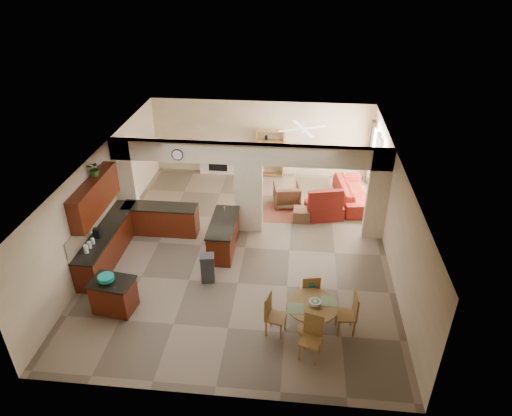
# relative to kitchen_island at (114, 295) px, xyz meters

# --- Properties ---
(floor) EXTENTS (10.00, 10.00, 0.00)m
(floor) POSITION_rel_kitchen_island_xyz_m (2.77, 2.83, -0.42)
(floor) COLOR #806D58
(floor) RESTS_ON ground
(ceiling) EXTENTS (10.00, 10.00, 0.00)m
(ceiling) POSITION_rel_kitchen_island_xyz_m (2.77, 2.83, 2.38)
(ceiling) COLOR white
(ceiling) RESTS_ON wall_back
(wall_back) EXTENTS (8.00, 0.00, 8.00)m
(wall_back) POSITION_rel_kitchen_island_xyz_m (2.77, 7.83, 0.98)
(wall_back) COLOR beige
(wall_back) RESTS_ON floor
(wall_front) EXTENTS (8.00, 0.00, 8.00)m
(wall_front) POSITION_rel_kitchen_island_xyz_m (2.77, -2.17, 0.98)
(wall_front) COLOR beige
(wall_front) RESTS_ON floor
(wall_left) EXTENTS (0.00, 10.00, 10.00)m
(wall_left) POSITION_rel_kitchen_island_xyz_m (-1.23, 2.83, 0.98)
(wall_left) COLOR beige
(wall_left) RESTS_ON floor
(wall_right) EXTENTS (0.00, 10.00, 10.00)m
(wall_right) POSITION_rel_kitchen_island_xyz_m (6.77, 2.83, 0.98)
(wall_right) COLOR beige
(wall_right) RESTS_ON floor
(partition_left_pier) EXTENTS (0.60, 0.25, 2.80)m
(partition_left_pier) POSITION_rel_kitchen_island_xyz_m (-0.93, 3.83, 0.98)
(partition_left_pier) COLOR beige
(partition_left_pier) RESTS_ON floor
(partition_center_pier) EXTENTS (0.80, 0.25, 2.20)m
(partition_center_pier) POSITION_rel_kitchen_island_xyz_m (2.77, 3.83, 0.68)
(partition_center_pier) COLOR beige
(partition_center_pier) RESTS_ON floor
(partition_right_pier) EXTENTS (0.60, 0.25, 2.80)m
(partition_right_pier) POSITION_rel_kitchen_island_xyz_m (6.47, 3.83, 0.98)
(partition_right_pier) COLOR beige
(partition_right_pier) RESTS_ON floor
(partition_header) EXTENTS (8.00, 0.25, 0.60)m
(partition_header) POSITION_rel_kitchen_island_xyz_m (2.77, 3.83, 2.08)
(partition_header) COLOR beige
(partition_header) RESTS_ON partition_center_pier
(kitchen_counter) EXTENTS (2.52, 3.29, 1.48)m
(kitchen_counter) POSITION_rel_kitchen_island_xyz_m (-0.49, 2.58, 0.04)
(kitchen_counter) COLOR #461008
(kitchen_counter) RESTS_ON floor
(upper_cabinets) EXTENTS (0.35, 2.40, 0.90)m
(upper_cabinets) POSITION_rel_kitchen_island_xyz_m (-1.05, 2.03, 1.50)
(upper_cabinets) COLOR #461008
(upper_cabinets) RESTS_ON wall_left
(peninsula) EXTENTS (0.70, 1.85, 0.91)m
(peninsula) POSITION_rel_kitchen_island_xyz_m (2.17, 2.72, 0.03)
(peninsula) COLOR #461008
(peninsula) RESTS_ON floor
(wall_clock) EXTENTS (0.34, 0.03, 0.34)m
(wall_clock) POSITION_rel_kitchen_island_xyz_m (0.77, 3.68, 2.03)
(wall_clock) COLOR #482318
(wall_clock) RESTS_ON partition_header
(rug) EXTENTS (1.60, 1.30, 0.01)m
(rug) POSITION_rel_kitchen_island_xyz_m (3.97, 4.93, -0.42)
(rug) COLOR brown
(rug) RESTS_ON floor
(fireplace) EXTENTS (1.60, 0.35, 1.20)m
(fireplace) POSITION_rel_kitchen_island_xyz_m (1.17, 7.67, 0.19)
(fireplace) COLOR white
(fireplace) RESTS_ON floor
(shelving_unit) EXTENTS (1.00, 0.32, 1.80)m
(shelving_unit) POSITION_rel_kitchen_island_xyz_m (3.12, 7.65, 0.48)
(shelving_unit) COLOR olive
(shelving_unit) RESTS_ON floor
(window_a) EXTENTS (0.02, 0.90, 1.90)m
(window_a) POSITION_rel_kitchen_island_xyz_m (6.74, 5.13, 0.78)
(window_a) COLOR white
(window_a) RESTS_ON wall_right
(window_b) EXTENTS (0.02, 0.90, 1.90)m
(window_b) POSITION_rel_kitchen_island_xyz_m (6.74, 6.83, 0.78)
(window_b) COLOR white
(window_b) RESTS_ON wall_right
(glazed_door) EXTENTS (0.02, 0.70, 2.10)m
(glazed_door) POSITION_rel_kitchen_island_xyz_m (6.74, 5.98, 0.63)
(glazed_door) COLOR white
(glazed_door) RESTS_ON wall_right
(drape_a_left) EXTENTS (0.10, 0.28, 2.30)m
(drape_a_left) POSITION_rel_kitchen_island_xyz_m (6.70, 4.53, 0.78)
(drape_a_left) COLOR #3D1818
(drape_a_left) RESTS_ON wall_right
(drape_a_right) EXTENTS (0.10, 0.28, 2.30)m
(drape_a_right) POSITION_rel_kitchen_island_xyz_m (6.70, 5.73, 0.78)
(drape_a_right) COLOR #3D1818
(drape_a_right) RESTS_ON wall_right
(drape_b_left) EXTENTS (0.10, 0.28, 2.30)m
(drape_b_left) POSITION_rel_kitchen_island_xyz_m (6.70, 6.23, 0.78)
(drape_b_left) COLOR #3D1818
(drape_b_left) RESTS_ON wall_right
(drape_b_right) EXTENTS (0.10, 0.28, 2.30)m
(drape_b_right) POSITION_rel_kitchen_island_xyz_m (6.70, 7.43, 0.78)
(drape_b_right) COLOR #3D1818
(drape_b_right) RESTS_ON wall_right
(ceiling_fan) EXTENTS (1.00, 1.00, 0.10)m
(ceiling_fan) POSITION_rel_kitchen_island_xyz_m (4.27, 5.83, 2.14)
(ceiling_fan) COLOR white
(ceiling_fan) RESTS_ON ceiling
(kitchen_island) EXTENTS (1.05, 0.82, 0.84)m
(kitchen_island) POSITION_rel_kitchen_island_xyz_m (0.00, 0.00, 0.00)
(kitchen_island) COLOR #461008
(kitchen_island) RESTS_ON floor
(teal_bowl) EXTENTS (0.37, 0.37, 0.18)m
(teal_bowl) POSITION_rel_kitchen_island_xyz_m (-0.09, -0.04, 0.51)
(teal_bowl) COLOR teal
(teal_bowl) RESTS_ON kitchen_island
(trash_can) EXTENTS (0.39, 0.35, 0.73)m
(trash_can) POSITION_rel_kitchen_island_xyz_m (1.99, 1.27, -0.06)
(trash_can) COLOR #2E2E31
(trash_can) RESTS_ON floor
(dining_table) EXTENTS (1.14, 1.14, 0.78)m
(dining_table) POSITION_rel_kitchen_island_xyz_m (4.64, -0.26, 0.09)
(dining_table) COLOR olive
(dining_table) RESTS_ON floor
(fruit_bowl) EXTENTS (0.27, 0.27, 0.14)m
(fruit_bowl) POSITION_rel_kitchen_island_xyz_m (4.69, -0.28, 0.43)
(fruit_bowl) COLOR #5FB627
(fruit_bowl) RESTS_ON dining_table
(sofa) EXTENTS (2.52, 1.27, 0.71)m
(sofa) POSITION_rel_kitchen_island_xyz_m (6.07, 5.88, -0.07)
(sofa) COLOR maroon
(sofa) RESTS_ON floor
(chaise) EXTENTS (1.27, 1.13, 0.44)m
(chaise) POSITION_rel_kitchen_island_xyz_m (5.07, 4.86, -0.20)
(chaise) COLOR maroon
(chaise) RESTS_ON floor
(armchair) EXTENTS (0.96, 0.98, 0.78)m
(armchair) POSITION_rel_kitchen_island_xyz_m (3.85, 5.43, -0.03)
(armchair) COLOR maroon
(armchair) RESTS_ON floor
(ottoman) EXTENTS (0.53, 0.53, 0.38)m
(ottoman) POSITION_rel_kitchen_island_xyz_m (4.37, 4.54, -0.23)
(ottoman) COLOR maroon
(ottoman) RESTS_ON floor
(plant) EXTENTS (0.38, 0.33, 0.41)m
(plant) POSITION_rel_kitchen_island_xyz_m (-1.05, 2.31, 2.15)
(plant) COLOR #1B4913
(plant) RESTS_ON upper_cabinets
(chair_north) EXTENTS (0.50, 0.50, 1.02)m
(chair_north) POSITION_rel_kitchen_island_xyz_m (4.60, 0.45, 0.13)
(chair_north) COLOR olive
(chair_north) RESTS_ON floor
(chair_east) EXTENTS (0.46, 0.46, 1.02)m
(chair_east) POSITION_rel_kitchen_island_xyz_m (5.48, -0.16, 0.13)
(chair_east) COLOR olive
(chair_east) RESTS_ON floor
(chair_south) EXTENTS (0.52, 0.52, 1.02)m
(chair_south) POSITION_rel_kitchen_island_xyz_m (4.63, -0.93, 0.13)
(chair_south) COLOR olive
(chair_south) RESTS_ON floor
(chair_west) EXTENTS (0.51, 0.51, 1.02)m
(chair_west) POSITION_rel_kitchen_island_xyz_m (3.77, -0.36, 0.13)
(chair_west) COLOR olive
(chair_west) RESTS_ON floor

